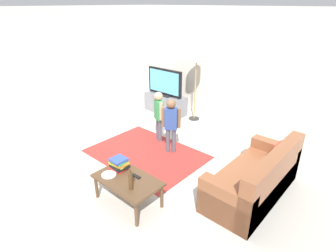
% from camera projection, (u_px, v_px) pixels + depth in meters
% --- Properties ---
extents(ground, '(7.80, 7.80, 0.00)m').
position_uv_depth(ground, '(146.00, 168.00, 4.97)').
color(ground, '#B2ADA3').
extents(wall_back, '(6.00, 0.12, 2.70)m').
position_uv_depth(wall_back, '(235.00, 68.00, 6.45)').
color(wall_back, silver).
rests_on(wall_back, ground).
extents(wall_left, '(0.12, 6.00, 2.70)m').
position_uv_depth(wall_left, '(53.00, 70.00, 6.21)').
color(wall_left, silver).
rests_on(wall_left, ground).
extents(area_rug, '(2.20, 1.60, 0.01)m').
position_uv_depth(area_rug, '(146.00, 154.00, 5.44)').
color(area_rug, '#9E2D28').
rests_on(area_rug, ground).
extents(tv_stand, '(1.20, 0.44, 0.50)m').
position_uv_depth(tv_stand, '(165.00, 104.00, 7.40)').
color(tv_stand, slate).
rests_on(tv_stand, ground).
extents(tv, '(1.10, 0.28, 0.71)m').
position_uv_depth(tv, '(165.00, 82.00, 7.13)').
color(tv, black).
rests_on(tv, tv_stand).
extents(couch, '(0.80, 1.80, 0.86)m').
position_uv_depth(couch, '(258.00, 181.00, 4.14)').
color(couch, brown).
rests_on(couch, ground).
extents(floor_lamp, '(0.36, 0.36, 1.78)m').
position_uv_depth(floor_lamp, '(196.00, 59.00, 6.44)').
color(floor_lamp, '#262626').
rests_on(floor_lamp, ground).
extents(child_near_tv, '(0.34, 0.22, 1.10)m').
position_uv_depth(child_near_tv, '(159.00, 112.00, 5.73)').
color(child_near_tv, '#4C4C59').
rests_on(child_near_tv, ground).
extents(child_center, '(0.32, 0.24, 1.12)m').
position_uv_depth(child_center, '(171.00, 121.00, 5.26)').
color(child_center, '#4C4C59').
rests_on(child_center, ground).
extents(coffee_table, '(1.00, 0.60, 0.42)m').
position_uv_depth(coffee_table, '(128.00, 182.00, 3.99)').
color(coffee_table, '#513823').
rests_on(coffee_table, ground).
extents(book_stack, '(0.31, 0.26, 0.19)m').
position_uv_depth(book_stack, '(119.00, 164.00, 4.17)').
color(book_stack, red).
rests_on(book_stack, coffee_table).
extents(bottle, '(0.06, 0.06, 0.33)m').
position_uv_depth(bottle, '(131.00, 180.00, 3.69)').
color(bottle, '#4C3319').
rests_on(bottle, coffee_table).
extents(tv_remote, '(0.17, 0.05, 0.02)m').
position_uv_depth(tv_remote, '(136.00, 176.00, 4.01)').
color(tv_remote, black).
rests_on(tv_remote, coffee_table).
extents(plate, '(0.22, 0.22, 0.02)m').
position_uv_depth(plate, '(109.00, 175.00, 4.05)').
color(plate, white).
rests_on(plate, coffee_table).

